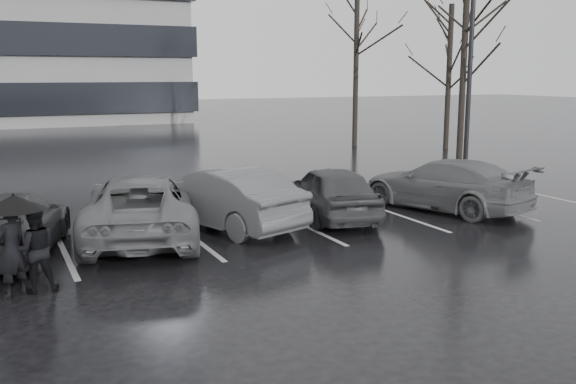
{
  "coord_description": "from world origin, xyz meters",
  "views": [
    {
      "loc": [
        -6.28,
        -11.59,
        3.66
      ],
      "look_at": [
        -0.35,
        1.0,
        1.1
      ],
      "focal_mm": 40.0,
      "sensor_mm": 36.0,
      "label": 1
    }
  ],
  "objects_px": {
    "car_west_a": "(224,198)",
    "car_west_c": "(9,224)",
    "lamp_post": "(471,48)",
    "car_west_b": "(140,207)",
    "tree_east": "(463,66)",
    "car_east": "(444,184)",
    "tree_north": "(356,62)",
    "pedestrian_left": "(11,250)",
    "pedestrian_right": "(35,249)",
    "tree_ne": "(449,77)",
    "car_main": "(331,192)"
  },
  "relations": [
    {
      "from": "car_west_a",
      "to": "pedestrian_right",
      "type": "bearing_deg",
      "value": 14.9
    },
    {
      "from": "lamp_post",
      "to": "tree_north",
      "type": "height_order",
      "value": "lamp_post"
    },
    {
      "from": "car_east",
      "to": "tree_east",
      "type": "relative_size",
      "value": 0.6
    },
    {
      "from": "car_main",
      "to": "car_west_c",
      "type": "xyz_separation_m",
      "value": [
        -7.61,
        -0.23,
        -0.04
      ]
    },
    {
      "from": "car_west_a",
      "to": "car_west_b",
      "type": "distance_m",
      "value": 2.05
    },
    {
      "from": "car_east",
      "to": "pedestrian_right",
      "type": "height_order",
      "value": "pedestrian_right"
    },
    {
      "from": "car_west_b",
      "to": "tree_east",
      "type": "bearing_deg",
      "value": -140.18
    },
    {
      "from": "car_west_b",
      "to": "tree_east",
      "type": "relative_size",
      "value": 0.65
    },
    {
      "from": "car_main",
      "to": "car_east",
      "type": "xyz_separation_m",
      "value": [
        3.34,
        -0.36,
        0.01
      ]
    },
    {
      "from": "pedestrian_left",
      "to": "tree_north",
      "type": "xyz_separation_m",
      "value": [
        17.06,
        17.35,
        3.46
      ]
    },
    {
      "from": "pedestrian_left",
      "to": "car_main",
      "type": "bearing_deg",
      "value": 165.84
    },
    {
      "from": "lamp_post",
      "to": "tree_east",
      "type": "distance_m",
      "value": 3.64
    },
    {
      "from": "car_west_a",
      "to": "car_west_c",
      "type": "distance_m",
      "value": 4.8
    },
    {
      "from": "car_west_a",
      "to": "pedestrian_left",
      "type": "distance_m",
      "value": 5.74
    },
    {
      "from": "tree_ne",
      "to": "tree_north",
      "type": "bearing_deg",
      "value": 139.4
    },
    {
      "from": "car_west_c",
      "to": "car_east",
      "type": "distance_m",
      "value": 10.95
    },
    {
      "from": "car_west_c",
      "to": "tree_east",
      "type": "bearing_deg",
      "value": -140.86
    },
    {
      "from": "car_main",
      "to": "tree_ne",
      "type": "xyz_separation_m",
      "value": [
        12.9,
        11.43,
        2.81
      ]
    },
    {
      "from": "car_east",
      "to": "pedestrian_left",
      "type": "relative_size",
      "value": 3.06
    },
    {
      "from": "car_west_a",
      "to": "tree_ne",
      "type": "xyz_separation_m",
      "value": [
        15.74,
        11.23,
        2.76
      ]
    },
    {
      "from": "car_west_c",
      "to": "car_east",
      "type": "height_order",
      "value": "car_east"
    },
    {
      "from": "car_east",
      "to": "tree_north",
      "type": "xyz_separation_m",
      "value": [
        6.06,
        14.79,
        3.55
      ]
    },
    {
      "from": "tree_north",
      "to": "car_west_a",
      "type": "bearing_deg",
      "value": -130.69
    },
    {
      "from": "car_west_b",
      "to": "tree_north",
      "type": "xyz_separation_m",
      "value": [
        14.28,
        14.42,
        3.53
      ]
    },
    {
      "from": "car_west_a",
      "to": "pedestrian_left",
      "type": "relative_size",
      "value": 2.85
    },
    {
      "from": "car_main",
      "to": "tree_north",
      "type": "distance_m",
      "value": 17.59
    },
    {
      "from": "car_west_c",
      "to": "pedestrian_left",
      "type": "distance_m",
      "value": 2.7
    },
    {
      "from": "car_main",
      "to": "tree_ne",
      "type": "bearing_deg",
      "value": -128.05
    },
    {
      "from": "car_main",
      "to": "car_west_c",
      "type": "height_order",
      "value": "car_main"
    },
    {
      "from": "pedestrian_right",
      "to": "car_west_c",
      "type": "bearing_deg",
      "value": -83.61
    },
    {
      "from": "pedestrian_right",
      "to": "tree_east",
      "type": "relative_size",
      "value": 0.19
    },
    {
      "from": "pedestrian_left",
      "to": "pedestrian_right",
      "type": "bearing_deg",
      "value": 156.96
    },
    {
      "from": "car_west_a",
      "to": "tree_east",
      "type": "bearing_deg",
      "value": -170.78
    },
    {
      "from": "car_west_b",
      "to": "pedestrian_right",
      "type": "bearing_deg",
      "value": 63.73
    },
    {
      "from": "car_main",
      "to": "tree_north",
      "type": "xyz_separation_m",
      "value": [
        9.4,
        14.43,
        3.56
      ]
    },
    {
      "from": "pedestrian_right",
      "to": "tree_ne",
      "type": "height_order",
      "value": "tree_ne"
    },
    {
      "from": "car_west_b",
      "to": "tree_east",
      "type": "height_order",
      "value": "tree_east"
    },
    {
      "from": "pedestrian_right",
      "to": "car_main",
      "type": "bearing_deg",
      "value": -159.33
    },
    {
      "from": "car_west_b",
      "to": "pedestrian_right",
      "type": "relative_size",
      "value": 3.49
    },
    {
      "from": "car_west_c",
      "to": "lamp_post",
      "type": "height_order",
      "value": "lamp_post"
    },
    {
      "from": "pedestrian_left",
      "to": "tree_east",
      "type": "distance_m",
      "value": 21.06
    },
    {
      "from": "car_main",
      "to": "pedestrian_right",
      "type": "distance_m",
      "value": 7.82
    },
    {
      "from": "tree_north",
      "to": "car_east",
      "type": "bearing_deg",
      "value": -112.28
    },
    {
      "from": "car_west_a",
      "to": "car_west_c",
      "type": "height_order",
      "value": "car_west_a"
    },
    {
      "from": "tree_east",
      "to": "tree_ne",
      "type": "height_order",
      "value": "tree_east"
    },
    {
      "from": "car_east",
      "to": "tree_ne",
      "type": "xyz_separation_m",
      "value": [
        9.56,
        11.79,
        2.8
      ]
    },
    {
      "from": "lamp_post",
      "to": "car_west_b",
      "type": "bearing_deg",
      "value": -160.99
    },
    {
      "from": "pedestrian_left",
      "to": "pedestrian_right",
      "type": "distance_m",
      "value": 0.37
    },
    {
      "from": "car_west_b",
      "to": "pedestrian_right",
      "type": "height_order",
      "value": "pedestrian_right"
    },
    {
      "from": "car_west_a",
      "to": "tree_ne",
      "type": "bearing_deg",
      "value": -163.91
    }
  ]
}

